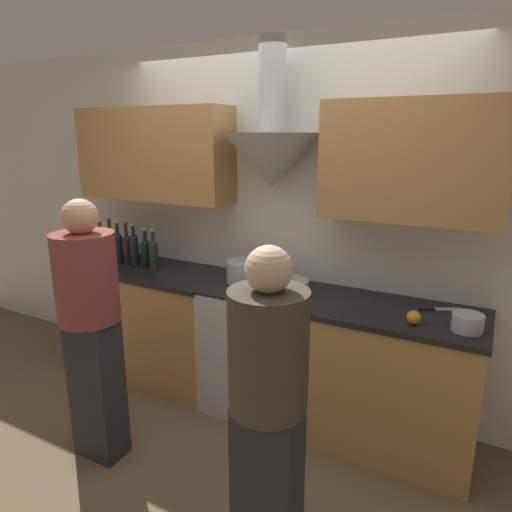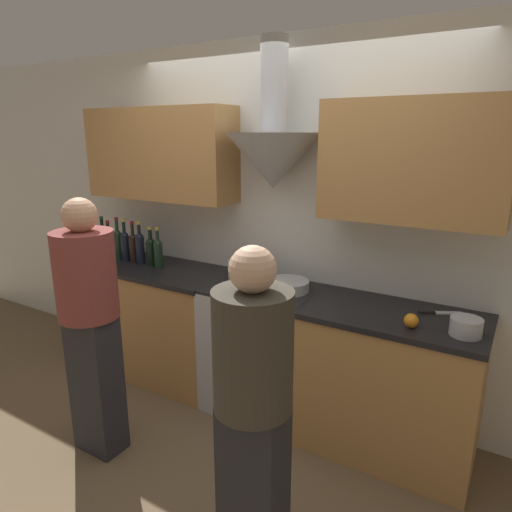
% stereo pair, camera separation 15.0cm
% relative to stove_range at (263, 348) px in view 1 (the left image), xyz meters
% --- Properties ---
extents(ground_plane, '(12.00, 12.00, 0.00)m').
position_rel_stove_range_xyz_m(ground_plane, '(0.00, -0.35, -0.47)').
color(ground_plane, brown).
extents(wall_back, '(8.40, 0.64, 2.60)m').
position_rel_stove_range_xyz_m(wall_back, '(-0.05, 0.26, 1.01)').
color(wall_back, silver).
rests_on(wall_back, ground_plane).
extents(counter_left, '(1.34, 0.62, 0.92)m').
position_rel_stove_range_xyz_m(counter_left, '(-1.04, -0.00, -0.00)').
color(counter_left, '#B27F47').
rests_on(counter_left, ground_plane).
extents(counter_right, '(1.07, 0.62, 0.92)m').
position_rel_stove_range_xyz_m(counter_right, '(0.90, -0.00, -0.00)').
color(counter_right, '#B27F47').
rests_on(counter_right, ground_plane).
extents(stove_range, '(0.75, 0.60, 0.92)m').
position_rel_stove_range_xyz_m(stove_range, '(0.00, 0.00, 0.00)').
color(stove_range, '#B7BABC').
rests_on(stove_range, ground_plane).
extents(wine_bottle_0, '(0.07, 0.07, 0.35)m').
position_rel_stove_range_xyz_m(wine_bottle_0, '(-1.62, 0.01, 0.60)').
color(wine_bottle_0, black).
rests_on(wine_bottle_0, counter_left).
extents(wine_bottle_1, '(0.07, 0.07, 0.33)m').
position_rel_stove_range_xyz_m(wine_bottle_1, '(-1.52, -0.01, 0.59)').
color(wine_bottle_1, black).
rests_on(wine_bottle_1, counter_left).
extents(wine_bottle_2, '(0.07, 0.07, 0.36)m').
position_rel_stove_range_xyz_m(wine_bottle_2, '(-1.43, 0.01, 0.60)').
color(wine_bottle_2, black).
rests_on(wine_bottle_2, counter_left).
extents(wine_bottle_3, '(0.07, 0.07, 0.35)m').
position_rel_stove_range_xyz_m(wine_bottle_3, '(-1.34, 0.00, 0.60)').
color(wine_bottle_3, black).
rests_on(wine_bottle_3, counter_left).
extents(wine_bottle_4, '(0.07, 0.07, 0.35)m').
position_rel_stove_range_xyz_m(wine_bottle_4, '(-1.25, 0.01, 0.59)').
color(wine_bottle_4, black).
rests_on(wine_bottle_4, counter_left).
extents(wine_bottle_5, '(0.07, 0.07, 0.35)m').
position_rel_stove_range_xyz_m(wine_bottle_5, '(-1.17, -0.00, 0.60)').
color(wine_bottle_5, black).
rests_on(wine_bottle_5, counter_left).
extents(wine_bottle_6, '(0.08, 0.08, 0.32)m').
position_rel_stove_range_xyz_m(wine_bottle_6, '(-1.06, 0.01, 0.58)').
color(wine_bottle_6, black).
rests_on(wine_bottle_6, counter_left).
extents(wine_bottle_7, '(0.07, 0.07, 0.32)m').
position_rel_stove_range_xyz_m(wine_bottle_7, '(-0.96, -0.01, 0.59)').
color(wine_bottle_7, black).
rests_on(wine_bottle_7, counter_left).
extents(stock_pot, '(0.26, 0.26, 0.16)m').
position_rel_stove_range_xyz_m(stock_pot, '(-0.17, 0.04, 0.54)').
color(stock_pot, '#B7BABC').
rests_on(stock_pot, stove_range).
extents(mixing_bowl, '(0.29, 0.29, 0.07)m').
position_rel_stove_range_xyz_m(mixing_bowl, '(0.17, 0.03, 0.49)').
color(mixing_bowl, '#B7BABC').
rests_on(mixing_bowl, stove_range).
extents(orange_fruit, '(0.08, 0.08, 0.08)m').
position_rel_stove_range_xyz_m(orange_fruit, '(1.03, -0.16, 0.50)').
color(orange_fruit, orange).
rests_on(orange_fruit, counter_right).
extents(saucepan, '(0.16, 0.16, 0.10)m').
position_rel_stove_range_xyz_m(saucepan, '(1.30, -0.12, 0.51)').
color(saucepan, '#B7BABC').
rests_on(saucepan, counter_right).
extents(chefs_knife, '(0.24, 0.15, 0.01)m').
position_rel_stove_range_xyz_m(chefs_knife, '(1.14, 0.14, 0.46)').
color(chefs_knife, silver).
rests_on(chefs_knife, counter_right).
extents(person_foreground_left, '(0.35, 0.35, 1.61)m').
position_rel_stove_range_xyz_m(person_foreground_left, '(-0.65, -0.94, 0.42)').
color(person_foreground_left, '#28282D').
rests_on(person_foreground_left, ground_plane).
extents(person_foreground_right, '(0.34, 0.34, 1.54)m').
position_rel_stove_range_xyz_m(person_foreground_right, '(0.62, -1.14, 0.38)').
color(person_foreground_right, '#28282D').
rests_on(person_foreground_right, ground_plane).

